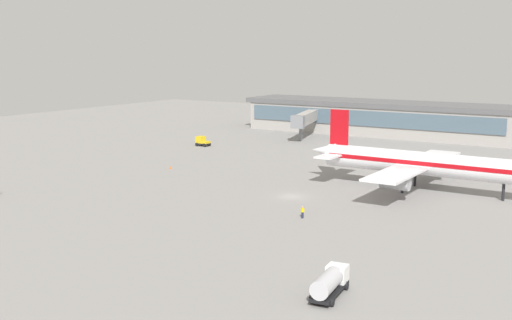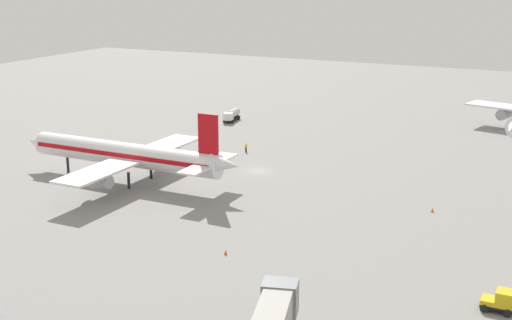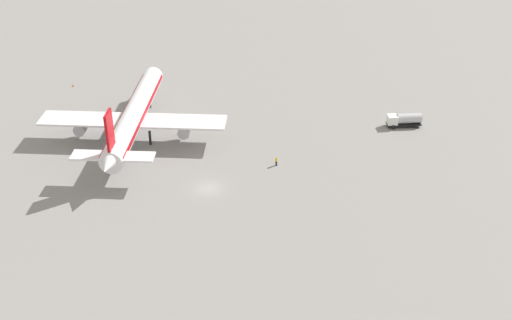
{
  "view_description": "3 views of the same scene",
  "coord_description": "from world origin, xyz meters",
  "px_view_note": "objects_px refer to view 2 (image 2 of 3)",
  "views": [
    {
      "loc": [
        -47.56,
        84.83,
        22.64
      ],
      "look_at": [
        14.38,
        -12.06,
        2.69
      ],
      "focal_mm": 44.69,
      "sensor_mm": 36.0,
      "label": 1
    },
    {
      "loc": [
        50.7,
        -103.54,
        33.39
      ],
      "look_at": [
        5.62,
        -12.03,
        5.55
      ],
      "focal_mm": 49.56,
      "sensor_mm": 36.0,
      "label": 2
    },
    {
      "loc": [
        85.6,
        12.14,
        55.83
      ],
      "look_at": [
        1.3,
        7.64,
        6.19
      ],
      "focal_mm": 45.64,
      "sensor_mm": 36.0,
      "label": 3
    }
  ],
  "objects_px": {
    "airplane_at_gate": "(127,155)",
    "safety_cone_near_gate": "(432,210)",
    "baggage_tug": "(501,301)",
    "ground_crew_worker": "(246,148)",
    "safety_cone_far_side": "(226,252)",
    "fuel_truck": "(232,115)"
  },
  "relations": [
    {
      "from": "ground_crew_worker",
      "to": "baggage_tug",
      "type": "bearing_deg",
      "value": 60.13
    },
    {
      "from": "airplane_at_gate",
      "to": "ground_crew_worker",
      "type": "bearing_deg",
      "value": -107.89
    },
    {
      "from": "baggage_tug",
      "to": "ground_crew_worker",
      "type": "distance_m",
      "value": 68.91
    },
    {
      "from": "airplane_at_gate",
      "to": "baggage_tug",
      "type": "distance_m",
      "value": 63.5
    },
    {
      "from": "baggage_tug",
      "to": "fuel_truck",
      "type": "bearing_deg",
      "value": 135.11
    },
    {
      "from": "fuel_truck",
      "to": "safety_cone_far_side",
      "type": "xyz_separation_m",
      "value": [
        35.57,
        -68.08,
        -1.09
      ]
    },
    {
      "from": "safety_cone_far_side",
      "to": "baggage_tug",
      "type": "bearing_deg",
      "value": -1.0
    },
    {
      "from": "baggage_tug",
      "to": "safety_cone_near_gate",
      "type": "distance_m",
      "value": 29.89
    },
    {
      "from": "safety_cone_near_gate",
      "to": "safety_cone_far_side",
      "type": "distance_m",
      "value": 32.48
    },
    {
      "from": "fuel_truck",
      "to": "safety_cone_near_gate",
      "type": "relative_size",
      "value": 10.84
    },
    {
      "from": "safety_cone_far_side",
      "to": "fuel_truck",
      "type": "bearing_deg",
      "value": 117.59
    },
    {
      "from": "airplane_at_gate",
      "to": "safety_cone_near_gate",
      "type": "xyz_separation_m",
      "value": [
        47.33,
        6.97,
        -4.24
      ]
    },
    {
      "from": "safety_cone_near_gate",
      "to": "safety_cone_far_side",
      "type": "xyz_separation_m",
      "value": [
        -18.9,
        -26.42,
        0.0
      ]
    },
    {
      "from": "airplane_at_gate",
      "to": "baggage_tug",
      "type": "relative_size",
      "value": 12.72
    },
    {
      "from": "airplane_at_gate",
      "to": "fuel_truck",
      "type": "xyz_separation_m",
      "value": [
        -7.13,
        48.63,
        -3.16
      ]
    },
    {
      "from": "safety_cone_near_gate",
      "to": "fuel_truck",
      "type": "bearing_deg",
      "value": 142.59
    },
    {
      "from": "airplane_at_gate",
      "to": "safety_cone_near_gate",
      "type": "bearing_deg",
      "value": -171.36
    },
    {
      "from": "ground_crew_worker",
      "to": "airplane_at_gate",
      "type": "bearing_deg",
      "value": -6.83
    },
    {
      "from": "fuel_truck",
      "to": "safety_cone_far_side",
      "type": "relative_size",
      "value": 10.84
    },
    {
      "from": "baggage_tug",
      "to": "ground_crew_worker",
      "type": "bearing_deg",
      "value": 139.46
    },
    {
      "from": "safety_cone_near_gate",
      "to": "safety_cone_far_side",
      "type": "bearing_deg",
      "value": -125.58
    },
    {
      "from": "ground_crew_worker",
      "to": "safety_cone_far_side",
      "type": "distance_m",
      "value": 49.14
    }
  ]
}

